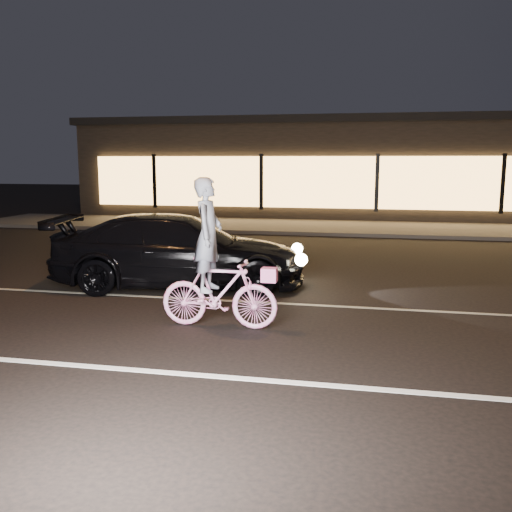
# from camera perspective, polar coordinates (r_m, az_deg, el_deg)

# --- Properties ---
(ground) EXTENTS (90.00, 90.00, 0.00)m
(ground) POSITION_cam_1_polar(r_m,az_deg,el_deg) (7.93, 11.68, -8.80)
(ground) COLOR black
(ground) RESTS_ON ground
(lane_stripe_near) EXTENTS (60.00, 0.12, 0.01)m
(lane_stripe_near) POSITION_cam_1_polar(r_m,az_deg,el_deg) (6.52, 11.62, -12.89)
(lane_stripe_near) COLOR silver
(lane_stripe_near) RESTS_ON ground
(lane_stripe_far) EXTENTS (60.00, 0.10, 0.01)m
(lane_stripe_far) POSITION_cam_1_polar(r_m,az_deg,el_deg) (9.85, 11.74, -5.13)
(lane_stripe_far) COLOR gray
(lane_stripe_far) RESTS_ON ground
(sidewalk) EXTENTS (30.00, 4.00, 0.12)m
(sidewalk) POSITION_cam_1_polar(r_m,az_deg,el_deg) (20.67, 11.86, 2.71)
(sidewalk) COLOR #383533
(sidewalk) RESTS_ON ground
(storefront) EXTENTS (25.40, 8.42, 4.20)m
(storefront) POSITION_cam_1_polar(r_m,az_deg,el_deg) (26.50, 12.04, 8.71)
(storefront) COLOR black
(storefront) RESTS_ON ground
(cyclist) EXTENTS (1.77, 0.61, 2.23)m
(cyclist) POSITION_cam_1_polar(r_m,az_deg,el_deg) (8.43, -4.02, -1.93)
(cyclist) COLOR #FD42A9
(cyclist) RESTS_ON ground
(sedan) EXTENTS (5.19, 2.89, 1.42)m
(sedan) POSITION_cam_1_polar(r_m,az_deg,el_deg) (11.28, -7.65, 0.53)
(sedan) COLOR black
(sedan) RESTS_ON ground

